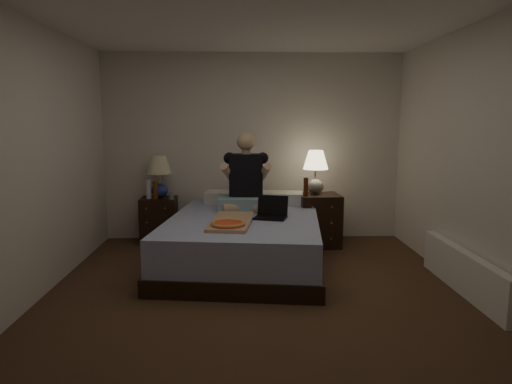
{
  "coord_description": "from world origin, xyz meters",
  "views": [
    {
      "loc": [
        -0.16,
        -3.94,
        1.61
      ],
      "look_at": [
        0.0,
        0.9,
        0.85
      ],
      "focal_mm": 32.0,
      "sensor_mm": 36.0,
      "label": 1
    }
  ],
  "objects_px": {
    "bed": "(244,241)",
    "soda_can": "(171,196)",
    "lamp_right": "(315,172)",
    "beer_bottle_left": "(155,190)",
    "nightstand_right": "(319,220)",
    "pizza_box": "(228,225)",
    "water_bottle": "(149,189)",
    "nightstand_left": "(159,220)",
    "laptop": "(270,208)",
    "radiator": "(464,272)",
    "lamp_left": "(159,177)",
    "beer_bottle_right": "(306,187)",
    "person": "(246,171)"
  },
  "relations": [
    {
      "from": "bed",
      "to": "soda_can",
      "type": "bearing_deg",
      "value": 144.45
    },
    {
      "from": "lamp_right",
      "to": "beer_bottle_left",
      "type": "relative_size",
      "value": 2.43
    },
    {
      "from": "soda_can",
      "to": "beer_bottle_left",
      "type": "xyz_separation_m",
      "value": [
        -0.21,
        0.05,
        0.06
      ]
    },
    {
      "from": "nightstand_right",
      "to": "pizza_box",
      "type": "xyz_separation_m",
      "value": [
        -1.13,
        -1.3,
        0.25
      ]
    },
    {
      "from": "water_bottle",
      "to": "beer_bottle_left",
      "type": "xyz_separation_m",
      "value": [
        0.09,
        -0.03,
        -0.01
      ]
    },
    {
      "from": "nightstand_left",
      "to": "pizza_box",
      "type": "height_order",
      "value": "pizza_box"
    },
    {
      "from": "laptop",
      "to": "radiator",
      "type": "relative_size",
      "value": 0.21
    },
    {
      "from": "beer_bottle_left",
      "to": "nightstand_left",
      "type": "bearing_deg",
      "value": 77.5
    },
    {
      "from": "lamp_left",
      "to": "beer_bottle_left",
      "type": "bearing_deg",
      "value": -113.68
    },
    {
      "from": "pizza_box",
      "to": "radiator",
      "type": "relative_size",
      "value": 0.47
    },
    {
      "from": "bed",
      "to": "pizza_box",
      "type": "relative_size",
      "value": 2.86
    },
    {
      "from": "beer_bottle_left",
      "to": "pizza_box",
      "type": "bearing_deg",
      "value": -56.16
    },
    {
      "from": "nightstand_right",
      "to": "beer_bottle_left",
      "type": "bearing_deg",
      "value": 171.74
    },
    {
      "from": "soda_can",
      "to": "pizza_box",
      "type": "distance_m",
      "value": 1.61
    },
    {
      "from": "laptop",
      "to": "pizza_box",
      "type": "relative_size",
      "value": 0.45
    },
    {
      "from": "nightstand_right",
      "to": "beer_bottle_right",
      "type": "relative_size",
      "value": 2.93
    },
    {
      "from": "nightstand_left",
      "to": "radiator",
      "type": "distance_m",
      "value": 3.73
    },
    {
      "from": "person",
      "to": "pizza_box",
      "type": "relative_size",
      "value": 1.22
    },
    {
      "from": "lamp_right",
      "to": "laptop",
      "type": "relative_size",
      "value": 1.65
    },
    {
      "from": "nightstand_left",
      "to": "person",
      "type": "relative_size",
      "value": 0.65
    },
    {
      "from": "nightstand_left",
      "to": "beer_bottle_left",
      "type": "relative_size",
      "value": 2.61
    },
    {
      "from": "laptop",
      "to": "beer_bottle_right",
      "type": "bearing_deg",
      "value": 73.05
    },
    {
      "from": "beer_bottle_right",
      "to": "person",
      "type": "distance_m",
      "value": 0.81
    },
    {
      "from": "laptop",
      "to": "radiator",
      "type": "distance_m",
      "value": 2.02
    },
    {
      "from": "person",
      "to": "nightstand_left",
      "type": "bearing_deg",
      "value": 155.7
    },
    {
      "from": "nightstand_left",
      "to": "lamp_left",
      "type": "bearing_deg",
      "value": -1.02
    },
    {
      "from": "soda_can",
      "to": "person",
      "type": "xyz_separation_m",
      "value": [
        0.96,
        -0.43,
        0.36
      ]
    },
    {
      "from": "beer_bottle_right",
      "to": "lamp_left",
      "type": "bearing_deg",
      "value": 169.35
    },
    {
      "from": "bed",
      "to": "nightstand_left",
      "type": "relative_size",
      "value": 3.62
    },
    {
      "from": "water_bottle",
      "to": "person",
      "type": "xyz_separation_m",
      "value": [
        1.27,
        -0.51,
        0.28
      ]
    },
    {
      "from": "soda_can",
      "to": "laptop",
      "type": "xyz_separation_m",
      "value": [
        1.22,
        -0.95,
        0.01
      ]
    },
    {
      "from": "bed",
      "to": "pizza_box",
      "type": "xyz_separation_m",
      "value": [
        -0.16,
        -0.55,
        0.31
      ]
    },
    {
      "from": "lamp_right",
      "to": "radiator",
      "type": "height_order",
      "value": "lamp_right"
    },
    {
      "from": "beer_bottle_right",
      "to": "radiator",
      "type": "height_order",
      "value": "beer_bottle_right"
    },
    {
      "from": "lamp_left",
      "to": "soda_can",
      "type": "relative_size",
      "value": 5.6
    },
    {
      "from": "nightstand_left",
      "to": "nightstand_right",
      "type": "height_order",
      "value": "nightstand_right"
    },
    {
      "from": "nightstand_left",
      "to": "beer_bottle_left",
      "type": "height_order",
      "value": "beer_bottle_left"
    },
    {
      "from": "nightstand_right",
      "to": "lamp_right",
      "type": "height_order",
      "value": "lamp_right"
    },
    {
      "from": "lamp_left",
      "to": "soda_can",
      "type": "bearing_deg",
      "value": -39.99
    },
    {
      "from": "beer_bottle_right",
      "to": "nightstand_left",
      "type": "bearing_deg",
      "value": 169.46
    },
    {
      "from": "beer_bottle_left",
      "to": "beer_bottle_right",
      "type": "bearing_deg",
      "value": -7.77
    },
    {
      "from": "nightstand_left",
      "to": "nightstand_right",
      "type": "xyz_separation_m",
      "value": [
        2.1,
        -0.26,
        0.04
      ]
    },
    {
      "from": "person",
      "to": "beer_bottle_left",
      "type": "bearing_deg",
      "value": 159.82
    },
    {
      "from": "person",
      "to": "laptop",
      "type": "relative_size",
      "value": 2.74
    },
    {
      "from": "bed",
      "to": "nightstand_right",
      "type": "distance_m",
      "value": 1.23
    },
    {
      "from": "beer_bottle_left",
      "to": "pizza_box",
      "type": "xyz_separation_m",
      "value": [
        0.98,
        -1.46,
        -0.13
      ]
    },
    {
      "from": "bed",
      "to": "lamp_right",
      "type": "height_order",
      "value": "lamp_right"
    },
    {
      "from": "beer_bottle_left",
      "to": "laptop",
      "type": "xyz_separation_m",
      "value": [
        1.43,
        -1.01,
        -0.05
      ]
    },
    {
      "from": "water_bottle",
      "to": "soda_can",
      "type": "height_order",
      "value": "water_bottle"
    },
    {
      "from": "lamp_right",
      "to": "soda_can",
      "type": "xyz_separation_m",
      "value": [
        -1.86,
        0.05,
        -0.3
      ]
    }
  ]
}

